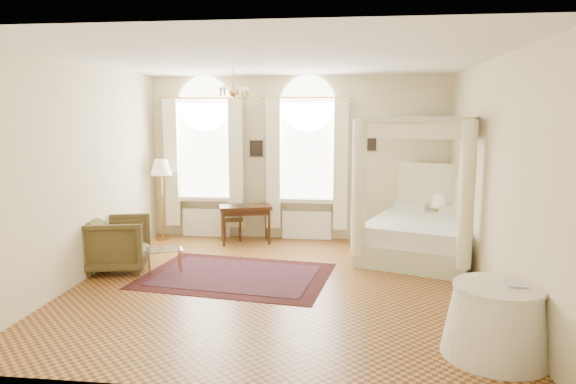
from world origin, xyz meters
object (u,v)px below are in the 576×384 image
(stool, at_px, (232,220))
(coffee_table, at_px, (164,251))
(writing_desk, at_px, (245,211))
(floor_lamp, at_px, (161,171))
(canopy_bed, at_px, (423,227))
(nightstand, at_px, (434,231))
(armchair, at_px, (118,244))
(side_table, at_px, (497,321))

(stool, bearing_deg, coffee_table, -104.72)
(writing_desk, xyz_separation_m, floor_lamp, (-1.72, 0.06, 0.76))
(canopy_bed, distance_m, stool, 3.78)
(writing_desk, height_order, stool, writing_desk)
(writing_desk, bearing_deg, nightstand, 3.88)
(nightstand, height_order, armchair, armchair)
(armchair, bearing_deg, floor_lamp, -13.74)
(writing_desk, xyz_separation_m, side_table, (3.57, -4.42, -0.27))
(coffee_table, relative_size, floor_lamp, 0.41)
(writing_desk, relative_size, floor_lamp, 0.68)
(nightstand, relative_size, armchair, 0.57)
(canopy_bed, bearing_deg, side_table, -86.22)
(writing_desk, bearing_deg, coffee_table, -114.64)
(stool, relative_size, armchair, 0.53)
(stool, height_order, side_table, side_table)
(armchair, bearing_deg, side_table, -128.29)
(writing_desk, height_order, armchair, armchair)
(nightstand, distance_m, armchair, 5.85)
(coffee_table, bearing_deg, floor_lamp, 110.77)
(writing_desk, distance_m, floor_lamp, 1.88)
(floor_lamp, distance_m, side_table, 7.01)
(coffee_table, xyz_separation_m, floor_lamp, (-0.79, 2.08, 1.06))
(side_table, bearing_deg, writing_desk, 128.96)
(floor_lamp, bearing_deg, armchair, -90.00)
(canopy_bed, bearing_deg, coffee_table, -162.52)
(stool, xyz_separation_m, side_table, (3.90, -4.67, -0.03))
(canopy_bed, relative_size, armchair, 2.86)
(coffee_table, height_order, side_table, side_table)
(nightstand, bearing_deg, armchair, -157.36)
(canopy_bed, relative_size, floor_lamp, 1.69)
(canopy_bed, height_order, coffee_table, canopy_bed)
(nightstand, height_order, side_table, side_table)
(canopy_bed, xyz_separation_m, armchair, (-5.04, -1.32, -0.13))
(nightstand, relative_size, stool, 1.08)
(canopy_bed, distance_m, coffee_table, 4.47)
(stool, distance_m, floor_lamp, 1.72)
(writing_desk, height_order, floor_lamp, floor_lamp)
(coffee_table, height_order, floor_lamp, floor_lamp)
(coffee_table, bearing_deg, stool, 75.28)
(coffee_table, distance_m, side_table, 5.10)
(nightstand, height_order, floor_lamp, floor_lamp)
(stool, relative_size, coffee_table, 0.76)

